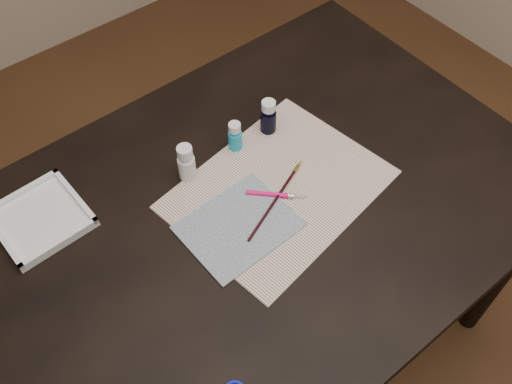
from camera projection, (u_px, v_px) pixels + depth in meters
ground at (256, 339)px, 1.87m from camera, size 3.50×3.50×0.02m
table at (256, 284)px, 1.56m from camera, size 1.30×0.90×0.75m
paper at (279, 189)px, 1.29m from camera, size 0.51×0.42×0.00m
canvas at (239, 226)px, 1.22m from camera, size 0.24×0.19×0.00m
paint_bottle_white at (186, 162)px, 1.27m from camera, size 0.04×0.04×0.10m
paint_bottle_cyan at (235, 136)px, 1.33m from camera, size 0.04×0.04×0.08m
paint_bottle_navy at (268, 116)px, 1.36m from camera, size 0.05×0.05×0.09m
paintbrush at (277, 198)px, 1.26m from camera, size 0.24×0.10×0.01m
craft_knife at (277, 195)px, 1.27m from camera, size 0.11×0.11×0.01m
palette_tray at (40, 218)px, 1.23m from camera, size 0.19×0.19×0.02m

